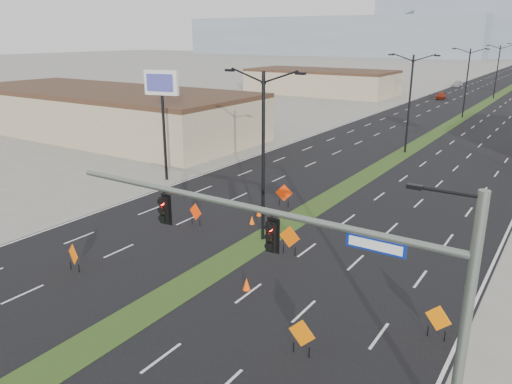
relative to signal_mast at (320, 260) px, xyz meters
The scene contains 25 objects.
ground 10.01m from the signal_mast, 166.85° to the right, with size 600.00×600.00×0.00m, color gray.
road_surface 98.49m from the signal_mast, 94.99° to the left, with size 25.00×400.00×0.02m, color black.
median_strip 98.49m from the signal_mast, 94.99° to the left, with size 2.00×400.00×0.04m, color #2D4F1C.
building_sw_near 51.83m from the signal_mast, 147.26° to the left, with size 40.00×16.00×5.00m, color tan.
building_sw_far 92.41m from the signal_mast, 116.04° to the left, with size 30.00×14.00×4.50m, color tan.
mesa_west 306.35m from the signal_mast, 114.82° to the left, with size 180.00×50.00×22.00m, color gray.
mesa_backdrop 320.53m from the signal_mast, 96.91° to the left, with size 140.00×50.00×32.00m, color gray.
signal_mast is the anchor object (origin of this frame).
streetlight_0 13.18m from the signal_mast, 130.54° to the left, with size 5.15×0.24×10.02m.
streetlight_1 38.96m from the signal_mast, 102.69° to the left, with size 5.15×0.24×10.02m.
streetlight_2 66.56m from the signal_mast, 97.39° to the left, with size 5.15×0.24×10.02m.
streetlight_3 94.39m from the signal_mast, 95.20° to the left, with size 5.15×0.24×10.02m.
car_left 89.27m from the signal_mast, 100.99° to the left, with size 1.57×3.91×1.33m, color maroon.
car_far 115.92m from the signal_mast, 99.78° to the left, with size 1.79×4.41×1.28m, color #ACAFB6.
construction_sign_0 15.10m from the signal_mast, behind, with size 1.11×0.36×1.53m.
construction_sign_1 16.99m from the signal_mast, 144.54° to the left, with size 1.12×0.27×1.51m.
construction_sign_2 19.53m from the signal_mast, 123.44° to the left, with size 1.18×0.48×1.67m.
construction_sign_3 11.53m from the signal_mast, 124.33° to the left, with size 1.29×0.05×1.72m.
construction_sign_4 4.21m from the signal_mast, 135.40° to the left, with size 1.17×0.10×1.55m.
construction_sign_5 7.06m from the signal_mast, 60.04° to the left, with size 1.12×0.36×1.54m.
cone_0 8.50m from the signal_mast, 143.94° to the left, with size 0.39×0.39×0.65m, color #FF4B05.
cone_1 16.41m from the signal_mast, 131.82° to the left, with size 0.34×0.34×0.57m, color #FF5E05.
cone_2 14.20m from the signal_mast, 103.30° to the left, with size 0.35×0.35×0.59m, color #D66404.
cone_3 17.86m from the signal_mast, 129.51° to the left, with size 0.36×0.36×0.60m, color #FB4D05.
pole_sign_west 28.13m from the signal_mast, 143.66° to the left, with size 3.00×1.01×9.18m.
Camera 1 is at (15.00, -11.69, 11.88)m, focal length 35.00 mm.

